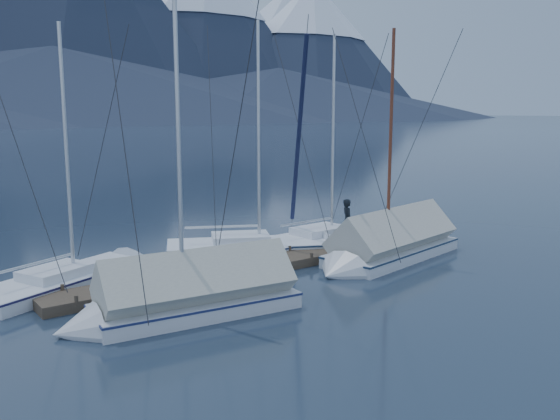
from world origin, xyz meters
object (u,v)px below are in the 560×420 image
Objects in this scene: sailboat_covered_far at (178,301)px; person at (347,221)px; sailboat_open_mid at (272,248)px; sailboat_covered_near at (385,248)px; sailboat_open_right at (340,237)px; sailboat_open_left at (86,276)px.

person is (9.60, 3.28, 0.79)m from sailboat_covered_far.
sailboat_open_mid reaches higher than sailboat_covered_near.
sailboat_open_mid reaches higher than person.
sailboat_open_right is 1.01× the size of sailboat_covered_near.
sailboat_covered_far reaches higher than sailboat_open_left.
sailboat_covered_near is 5.32× the size of person.
sailboat_open_left is at bearing 177.75° from sailboat_open_right.
sailboat_open_right reaches higher than sailboat_covered_near.
sailboat_open_right is at bearing 24.58° from sailboat_covered_far.
sailboat_open_left is 11.41m from sailboat_covered_near.
person is (-0.98, -1.56, 1.10)m from sailboat_open_right.
sailboat_open_right reaches higher than person.
sailboat_covered_near is 9.66m from sailboat_covered_far.
sailboat_open_left is at bearing 176.57° from sailboat_open_mid.
sailboat_open_right is 11.64m from sailboat_covered_far.
sailboat_open_right is at bearing -2.25° from sailboat_open_left.
sailboat_open_right is 2.15m from person.
sailboat_open_left is at bearing 100.50° from sailboat_covered_far.
person is (-0.00, 2.22, 0.78)m from sailboat_covered_near.
sailboat_covered_near is 1.01× the size of sailboat_covered_far.
sailboat_covered_near is at bearing 6.30° from sailboat_covered_far.
sailboat_covered_far is (-10.58, -4.84, 0.31)m from sailboat_open_right.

